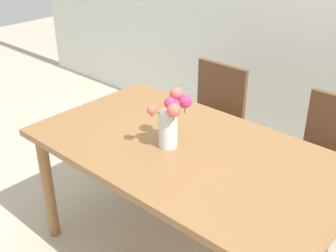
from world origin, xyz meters
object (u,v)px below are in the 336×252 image
object	(u,v)px
flower_vase	(171,116)
dining_table	(187,162)
chair_right	(327,158)
chair_left	(211,116)

from	to	relation	value
flower_vase	dining_table	bearing A→B (deg)	29.75
chair_right	flower_vase	world-z (taller)	flower_vase
chair_left	chair_right	distance (m)	0.90
dining_table	chair_right	xyz separation A→B (m)	(0.45, 0.83, -0.17)
chair_left	flower_vase	xyz separation A→B (m)	(0.37, -0.87, 0.44)
chair_right	flower_vase	size ratio (longest dim) A/B	2.83
chair_right	chair_left	bearing A→B (deg)	0.00
dining_table	chair_right	distance (m)	0.96
dining_table	flower_vase	world-z (taller)	flower_vase
flower_vase	chair_left	bearing A→B (deg)	113.08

